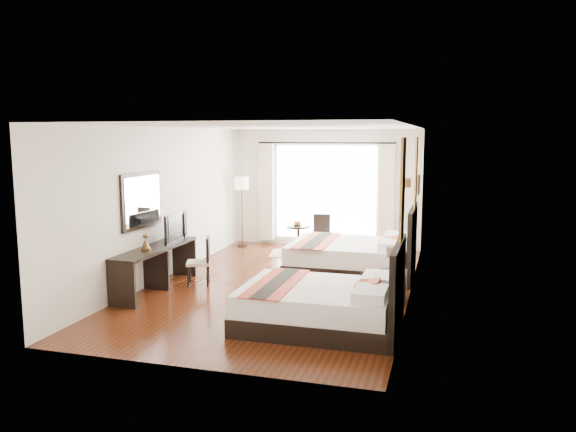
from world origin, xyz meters
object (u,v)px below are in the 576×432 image
(fruit_bowl, at_px, (297,225))
(vase, at_px, (392,268))
(nightstand, at_px, (393,286))
(side_table, at_px, (298,239))
(console_desk, at_px, (156,268))
(bed_near, at_px, (325,304))
(table_lamp, at_px, (394,254))
(window_chair, at_px, (321,242))
(floor_lamp, at_px, (242,188))
(bed_far, at_px, (355,256))
(desk_chair, at_px, (199,270))
(television, at_px, (171,227))

(fruit_bowl, bearing_deg, vase, -54.23)
(nightstand, xyz_separation_m, side_table, (-2.45, 3.33, 0.06))
(console_desk, distance_m, side_table, 4.06)
(fruit_bowl, bearing_deg, bed_near, -70.77)
(nightstand, xyz_separation_m, table_lamp, (-0.01, 0.12, 0.51))
(console_desk, bearing_deg, fruit_bowl, 67.91)
(console_desk, relative_size, window_chair, 2.49)
(nightstand, height_order, window_chair, window_chair)
(nightstand, bearing_deg, vase, -93.94)
(floor_lamp, bearing_deg, window_chair, -9.36)
(bed_near, height_order, floor_lamp, floor_lamp)
(table_lamp, height_order, window_chair, window_chair)
(console_desk, bearing_deg, bed_far, 33.28)
(desk_chair, xyz_separation_m, floor_lamp, (-0.50, 3.53, 1.16))
(bed_far, relative_size, console_desk, 1.07)
(bed_near, xyz_separation_m, side_table, (-1.65, 4.82, -0.02))
(table_lamp, bearing_deg, bed_near, -116.03)
(television, distance_m, desk_chair, 0.94)
(floor_lamp, bearing_deg, nightstand, -42.69)
(nightstand, bearing_deg, window_chair, 120.10)
(side_table, bearing_deg, bed_near, -71.06)
(bed_far, bearing_deg, television, -154.21)
(nightstand, xyz_separation_m, floor_lamp, (-3.92, 3.62, 1.17))
(television, xyz_separation_m, fruit_bowl, (1.50, 3.20, -0.38))
(bed_near, bearing_deg, floor_lamp, 121.48)
(bed_near, height_order, table_lamp, bed_near)
(bed_far, relative_size, floor_lamp, 1.40)
(bed_near, xyz_separation_m, television, (-3.18, 1.61, 0.69))
(floor_lamp, distance_m, fruit_bowl, 1.67)
(table_lamp, relative_size, vase, 2.84)
(vase, xyz_separation_m, console_desk, (-3.99, -0.32, -0.19))
(bed_far, bearing_deg, console_desk, -146.72)
(table_lamp, bearing_deg, bed_far, 119.81)
(nightstand, xyz_separation_m, desk_chair, (-3.42, 0.09, 0.02))
(bed_far, relative_size, desk_chair, 2.74)
(vase, distance_m, fruit_bowl, 4.22)
(nightstand, height_order, desk_chair, desk_chair)
(bed_near, relative_size, vase, 16.96)
(bed_far, height_order, window_chair, bed_far)
(side_table, bearing_deg, nightstand, -53.68)
(television, bearing_deg, window_chair, -36.90)
(bed_far, height_order, vase, bed_far)
(television, bearing_deg, bed_far, -67.83)
(vase, bearing_deg, bed_near, -119.70)
(bed_far, bearing_deg, table_lamp, -60.19)
(desk_chair, xyz_separation_m, fruit_bowl, (0.95, 3.24, 0.37))
(table_lamp, height_order, side_table, table_lamp)
(nightstand, relative_size, fruit_bowl, 2.46)
(floor_lamp, bearing_deg, bed_far, -33.14)
(desk_chair, distance_m, window_chair, 3.54)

